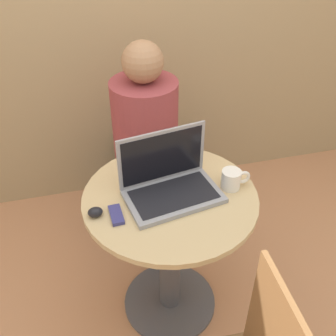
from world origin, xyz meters
The scene contains 7 objects.
ground_plane centered at (0.00, 0.00, 0.00)m, with size 12.00×12.00×0.00m, color tan.
round_table centered at (0.00, 0.00, 0.49)m, with size 0.72×0.72×0.73m.
laptop centered at (0.00, 0.02, 0.79)m, with size 0.41×0.29×0.25m.
cell_phone centered at (-0.23, -0.07, 0.74)m, with size 0.05×0.11×0.02m.
computer_mouse centered at (-0.31, -0.05, 0.75)m, with size 0.06×0.04×0.04m.
coffee_cup centered at (0.26, -0.01, 0.77)m, with size 0.12×0.08×0.08m.
person_seated centered at (0.02, 0.65, 0.48)m, with size 0.36×0.55×1.17m.
Camera 1 is at (-0.31, -1.17, 1.77)m, focal length 42.00 mm.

